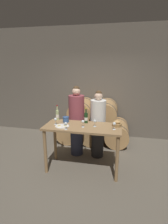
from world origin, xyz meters
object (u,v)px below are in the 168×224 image
at_px(person_right, 98,124).
at_px(wine_bottle_red, 86,118).
at_px(wine_bottle_white, 57,115).
at_px(bread_basket, 117,124).
at_px(wine_glass_far_right, 114,124).
at_px(blue_crock, 66,119).
at_px(person_left, 77,121).
at_px(wine_glass_far_left, 55,120).
at_px(wine_glass_center, 83,122).
at_px(cheese_plate, 62,126).
at_px(wine_glass_left, 66,124).
at_px(wine_glass_right, 95,121).
at_px(tasting_table, 83,133).

height_order(person_right, wine_bottle_red, person_right).
bearing_deg(wine_bottle_white, bread_basket, -6.10).
distance_m(person_right, wine_glass_far_right, 0.83).
bearing_deg(blue_crock, person_right, 36.05).
bearing_deg(person_left, bread_basket, -27.02).
height_order(wine_bottle_red, wine_glass_far_right, wine_bottle_red).
xyz_separation_m(person_right, wine_glass_far_left, (-0.78, -0.64, 0.27)).
bearing_deg(wine_glass_center, blue_crock, 151.66).
bearing_deg(wine_glass_far_right, wine_bottle_white, 164.50).
relative_size(wine_bottle_white, wine_glass_center, 2.33).
relative_size(person_left, cheese_plate, 6.15).
bearing_deg(cheese_plate, person_left, 82.00).
xyz_separation_m(person_left, wine_glass_left, (0.02, -0.87, 0.22)).
xyz_separation_m(person_left, wine_bottle_red, (0.31, -0.41, 0.22)).
distance_m(wine_bottle_white, wine_glass_left, 0.63).
bearing_deg(wine_glass_center, wine_bottle_white, 152.43).
distance_m(wine_bottle_white, wine_glass_right, 0.90).
distance_m(blue_crock, wine_glass_right, 0.65).
height_order(wine_bottle_white, bread_basket, wine_bottle_white).
distance_m(tasting_table, person_right, 0.65).
height_order(wine_bottle_red, wine_glass_far_left, wine_bottle_red).
bearing_deg(wine_glass_far_right, bread_basket, 77.60).
bearing_deg(wine_glass_left, blue_crock, 107.52).
bearing_deg(person_right, wine_bottle_white, -157.93).
height_order(wine_glass_far_left, wine_glass_center, same).
bearing_deg(bread_basket, blue_crock, 178.53).
xyz_separation_m(person_left, person_right, (0.51, 0.00, -0.05)).
relative_size(blue_crock, wine_glass_right, 0.92).
distance_m(wine_bottle_white, bread_basket, 1.29).
height_order(blue_crock, wine_glass_right, wine_glass_right).
bearing_deg(wine_bottle_red, wine_glass_center, -91.50).
bearing_deg(wine_bottle_red, cheese_plate, -142.14).
bearing_deg(wine_glass_center, wine_glass_left, -146.28).
distance_m(bread_basket, wine_glass_left, 1.00).
xyz_separation_m(wine_bottle_white, wine_glass_far_right, (1.23, -0.34, -0.01)).
distance_m(wine_bottle_white, wine_glass_far_left, 0.31).
distance_m(wine_bottle_red, wine_glass_far_right, 0.65).
bearing_deg(wine_bottle_red, wine_glass_left, -122.54).
relative_size(tasting_table, person_right, 0.96).
xyz_separation_m(blue_crock, wine_glass_far_right, (1.01, -0.23, 0.04)).
height_order(wine_glass_center, wine_glass_far_right, same).
bearing_deg(tasting_table, wine_glass_left, -136.15).
height_order(wine_bottle_red, bread_basket, wine_bottle_red).
distance_m(wine_glass_left, wine_glass_right, 0.57).
bearing_deg(wine_bottle_white, wine_glass_far_right, -15.50).
xyz_separation_m(person_right, wine_bottle_white, (-0.85, -0.34, 0.28)).
distance_m(person_left, cheese_plate, 0.74).
bearing_deg(person_right, wine_glass_left, -119.52).
relative_size(wine_glass_right, wine_glass_far_right, 1.00).
relative_size(bread_basket, wine_glass_far_right, 1.31).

